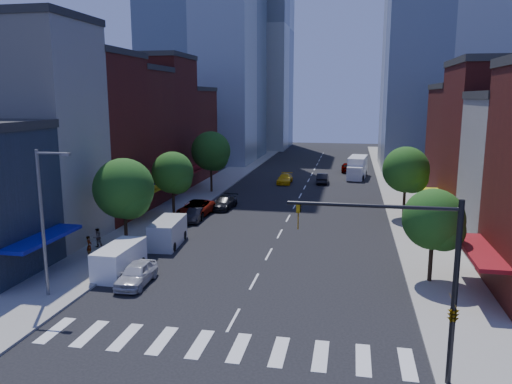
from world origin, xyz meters
TOP-DOWN VIEW (x-y plane):
  - ground at (0.00, 0.00)m, footprint 220.00×220.00m
  - sidewalk_left at (-12.50, 40.00)m, footprint 5.00×120.00m
  - sidewalk_right at (12.50, 40.00)m, footprint 5.00×120.00m
  - crosswalk at (0.00, -3.00)m, footprint 19.00×3.00m
  - bldg_left_1 at (-21.00, 12.00)m, footprint 12.00×8.00m
  - bldg_left_2 at (-21.00, 20.50)m, footprint 12.00×9.00m
  - bldg_left_3 at (-21.00, 29.00)m, footprint 12.00×8.00m
  - bldg_left_4 at (-21.00, 37.50)m, footprint 12.00×9.00m
  - bldg_left_5 at (-21.00, 47.00)m, footprint 12.00×10.00m
  - bldg_right_3 at (21.00, 34.00)m, footprint 12.00×10.00m
  - tower_far_w at (-18.00, 95.00)m, footprint 18.00×18.00m
  - traffic_signal at (9.94, -4.50)m, footprint 7.24×2.24m
  - streetlight at (-11.81, 1.00)m, footprint 2.25×0.25m
  - tree_left_near at (-11.35, 10.92)m, footprint 4.80×4.80m
  - tree_left_mid at (-11.35, 21.92)m, footprint 4.20×4.20m
  - tree_left_far at (-11.35, 35.92)m, footprint 5.00×5.00m
  - tree_right_near at (11.65, 7.92)m, footprint 4.00×4.00m
  - tree_right_far at (11.65, 25.92)m, footprint 4.60×4.60m
  - parked_car_front at (-7.50, 4.00)m, footprint 1.89×4.38m
  - parked_car_second at (-8.97, 21.06)m, footprint 1.71×3.99m
  - parked_car_third at (-9.50, 23.01)m, footprint 2.95×5.98m
  - parked_car_rear at (-7.50, 27.06)m, footprint 2.39×4.91m
  - cargo_van_near at (-9.50, 5.58)m, footprint 2.03×4.88m
  - cargo_van_far at (-8.67, 12.79)m, footprint 2.46×5.23m
  - taxi at (-3.08, 44.51)m, footprint 1.93×4.68m
  - traffic_car_oncoming at (2.18, 45.68)m, footprint 1.54×4.38m
  - traffic_car_far at (5.52, 57.53)m, footprint 1.99×4.71m
  - box_truck at (7.05, 51.68)m, footprint 3.19×8.18m
  - pedestrian_near at (-13.42, 8.60)m, footprint 0.51×0.64m
  - pedestrian_far at (-14.01, 10.92)m, footprint 0.84×0.92m

SIDE VIEW (x-z plane):
  - ground at x=0.00m, z-range 0.00..0.00m
  - crosswalk at x=0.00m, z-range 0.00..0.01m
  - sidewalk_left at x=-12.50m, z-range 0.00..0.15m
  - sidewalk_right at x=12.50m, z-range 0.00..0.15m
  - parked_car_second at x=-8.97m, z-range 0.00..1.28m
  - taxi at x=-3.08m, z-range 0.00..1.35m
  - parked_car_rear at x=-7.50m, z-range 0.00..1.38m
  - traffic_car_oncoming at x=2.18m, z-range 0.00..1.44m
  - parked_car_front at x=-7.50m, z-range 0.00..1.47m
  - traffic_car_far at x=5.52m, z-range 0.00..1.59m
  - parked_car_third at x=-9.50m, z-range 0.00..1.63m
  - pedestrian_far at x=-14.01m, z-range 0.15..1.67m
  - pedestrian_near at x=-13.42m, z-range 0.15..1.70m
  - cargo_van_near at x=-9.50m, z-range -0.01..2.06m
  - cargo_van_far at x=-8.67m, z-range -0.01..2.15m
  - box_truck at x=7.05m, z-range -0.09..3.12m
  - traffic_signal at x=9.94m, z-range 0.16..8.16m
  - tree_right_near at x=11.65m, z-range 1.09..7.29m
  - tree_left_mid at x=-11.35m, z-range 1.20..7.85m
  - tree_right_far at x=11.65m, z-range 1.26..8.46m
  - tree_left_near at x=-11.35m, z-range 1.22..8.52m
  - tree_left_far at x=-11.35m, z-range 1.33..9.08m
  - streetlight at x=-11.81m, z-range 0.78..9.78m
  - bldg_left_5 at x=-21.00m, z-range 0.00..13.00m
  - bldg_right_3 at x=21.00m, z-range 0.00..13.00m
  - bldg_left_3 at x=-21.00m, z-range 0.00..15.00m
  - bldg_left_2 at x=-21.00m, z-range 0.00..16.00m
  - bldg_left_4 at x=-21.00m, z-range 0.00..17.00m
  - bldg_left_1 at x=-21.00m, z-range 0.00..18.00m
  - tower_far_w at x=-18.00m, z-range 0.00..56.00m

